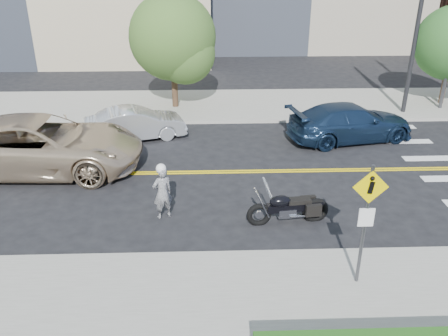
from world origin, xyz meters
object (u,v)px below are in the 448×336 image
motorcyclist (162,191)px  motorcycle (289,201)px  pedestrian_sign (366,215)px  parked_car_silver (136,124)px  suv (42,145)px  parked_car_blue (351,122)px

motorcyclist → motorcycle: motorcyclist is taller
pedestrian_sign → motorcycle: 3.36m
motorcyclist → parked_car_silver: (-1.63, 6.28, -0.20)m
suv → parked_car_blue: (11.66, 2.52, -0.22)m
motorcycle → parked_car_blue: (3.54, 6.34, 0.04)m
motorcycle → parked_car_blue: bearing=54.2°
suv → parked_car_silver: bearing=-43.3°
parked_car_blue → motorcycle: bearing=138.1°
motorcyclist → suv: 5.64m
suv → motorcycle: bearing=-113.6°
motorcycle → parked_car_blue: 7.26m
parked_car_blue → motorcyclist: bearing=116.9°
motorcycle → suv: (-8.12, 3.83, 0.26)m
motorcyclist → motorcycle: 3.65m
pedestrian_sign → motorcycle: size_ratio=1.29×
motorcyclist → suv: bearing=-64.4°
motorcycle → parked_car_silver: size_ratio=0.58×
parked_car_silver → parked_car_blue: parked_car_blue is taller
motorcyclist → suv: size_ratio=0.25×
suv → parked_car_silver: 4.08m
pedestrian_sign → motorcyclist: bearing=145.3°
motorcyclist → parked_car_blue: size_ratio=0.33×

